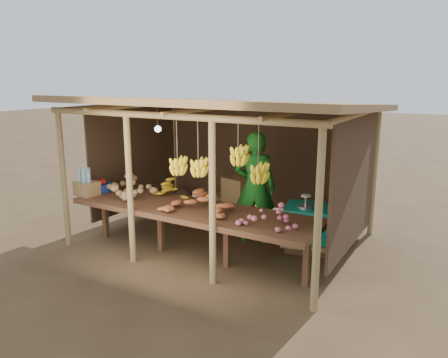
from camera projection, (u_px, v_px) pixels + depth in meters
The scene contains 13 objects.
ground at pixel (224, 239), 7.46m from camera, with size 60.00×60.00×0.00m, color brown.
stall_structure at pixel (229, 127), 7.02m from camera, with size 4.70×3.50×2.43m.
counter at pixel (192, 212), 6.49m from camera, with size 3.90×1.05×0.80m.
potato_heap at pixel (125, 184), 7.14m from camera, with size 1.11×0.67×0.37m, color tan, non-canonical shape.
sweet_potato_heap at pixel (199, 200), 6.26m from camera, with size 0.97×0.58×0.36m, color #BC6130, non-canonical shape.
onion_heap at pixel (270, 214), 5.60m from camera, with size 0.80×0.48×0.36m, color #C76071, non-canonical shape.
banana_pile at pixel (173, 186), 7.10m from camera, with size 0.57×0.34×0.35m, color yellow, non-canonical shape.
tomato_basin at pixel (101, 186), 7.44m from camera, with size 0.37×0.37×0.19m.
bottle_box at pixel (87, 185), 7.15m from camera, with size 0.39×0.32×0.46m.
vendor at pixel (255, 187), 7.17m from camera, with size 0.68×0.44×1.86m, color #18701D.
tarp_crate at pixel (310, 227), 6.92m from camera, with size 0.91×0.83×0.93m.
carton_stack at pixel (229, 201), 8.44m from camera, with size 1.18×0.55×0.83m.
burlap_sacks at pixel (176, 198), 9.11m from camera, with size 0.79×0.41×0.56m.
Camera 1 is at (3.53, -6.08, 2.69)m, focal length 35.00 mm.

